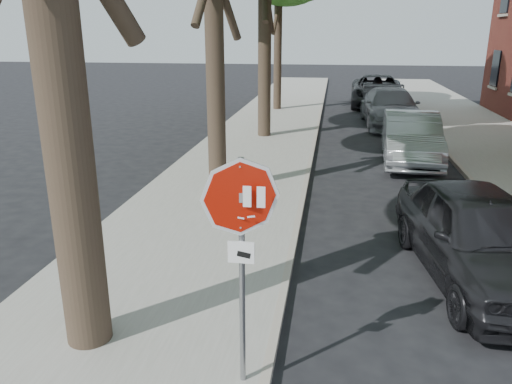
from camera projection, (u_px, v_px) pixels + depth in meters
sidewalk_left at (253, 148)px, 17.25m from camera, size 4.00×55.00×0.12m
curb_left at (313, 150)px, 16.95m from camera, size 0.12×55.00×0.13m
curb_right at (448, 155)px, 16.31m from camera, size 0.12×55.00×0.13m
stop_sign at (241, 231)px, 5.10m from camera, size 0.76×0.34×2.61m
car_a at (479, 235)px, 8.05m from camera, size 2.41×4.70×1.53m
car_b at (411, 138)px, 15.43m from camera, size 1.88×4.72×1.53m
car_c at (390, 108)px, 21.43m from camera, size 2.46×5.55×1.58m
car_d at (377, 91)px, 27.10m from camera, size 2.96×6.08×1.67m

